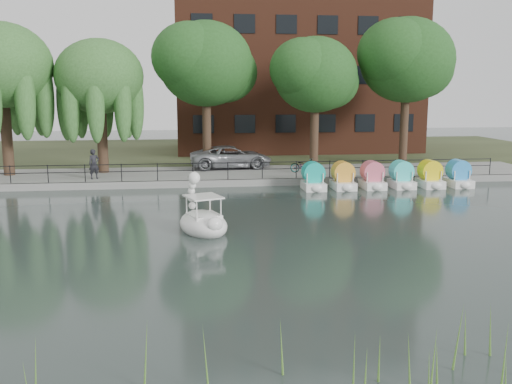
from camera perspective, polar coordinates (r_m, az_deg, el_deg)
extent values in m
plane|color=#35413E|center=(20.08, -0.03, -5.71)|extent=(120.00, 120.00, 0.00)
cube|color=gray|center=(35.64, -3.14, 1.65)|extent=(40.00, 6.00, 0.40)
cube|color=gray|center=(32.73, -2.80, 0.89)|extent=(40.00, 0.25, 0.40)
cube|color=#47512D|center=(49.50, -4.25, 4.03)|extent=(60.00, 22.00, 0.36)
cylinder|color=black|center=(32.76, -2.84, 2.93)|extent=(32.00, 0.04, 0.04)
cylinder|color=black|center=(32.81, -2.83, 2.24)|extent=(32.00, 0.04, 0.04)
cylinder|color=black|center=(32.82, -2.83, 2.15)|extent=(0.05, 0.05, 1.00)
cube|color=#4C1E16|center=(50.18, 3.89, 14.62)|extent=(20.00, 10.00, 18.00)
cylinder|color=#473323|center=(37.34, -23.63, 4.76)|extent=(0.60, 0.60, 4.20)
ellipsoid|color=#48853C|center=(37.25, -24.13, 11.52)|extent=(5.88, 5.88, 5.00)
cylinder|color=#473323|center=(36.67, -15.10, 4.86)|extent=(0.60, 0.60, 3.80)
ellipsoid|color=#48853C|center=(36.53, -15.40, 11.10)|extent=(5.32, 5.32, 4.52)
cylinder|color=#473323|center=(37.29, -4.93, 5.80)|extent=(0.60, 0.60, 4.50)
ellipsoid|color=#275D23|center=(37.22, -5.04, 12.65)|extent=(6.00, 6.00, 5.10)
cylinder|color=#473323|center=(37.72, 5.84, 5.50)|extent=(0.60, 0.60, 4.05)
ellipsoid|color=#275D23|center=(37.61, 5.95, 11.59)|extent=(5.40, 5.40, 4.59)
cylinder|color=#473323|center=(40.57, 14.57, 6.03)|extent=(0.60, 0.60, 4.72)
ellipsoid|color=#275D23|center=(40.52, 14.87, 12.63)|extent=(6.30, 6.30, 5.36)
imported|color=gray|center=(37.38, -2.51, 3.68)|extent=(3.31, 6.32, 1.70)
imported|color=gray|center=(35.43, 4.80, 2.73)|extent=(1.31, 1.81, 1.00)
imported|color=black|center=(34.14, -15.91, 2.91)|extent=(0.86, 0.77, 1.98)
ellipsoid|color=white|center=(22.41, -5.29, -3.27)|extent=(2.50, 3.09, 0.59)
cube|color=white|center=(22.25, -5.21, -2.58)|extent=(1.43, 1.49, 0.30)
cube|color=white|center=(22.13, -5.29, -0.48)|extent=(1.62, 1.68, 0.06)
ellipsoid|color=white|center=(21.33, -4.15, -3.27)|extent=(0.75, 0.67, 0.56)
sphere|color=white|center=(22.89, -6.20, 1.43)|extent=(0.48, 0.48, 0.48)
cone|color=black|center=(23.19, -6.48, 1.46)|extent=(0.27, 0.31, 0.20)
cylinder|color=yellow|center=(23.06, -6.35, 1.44)|extent=(0.28, 0.18, 0.26)
cube|color=white|center=(31.85, 5.76, 0.62)|extent=(1.15, 1.70, 0.44)
cylinder|color=#12B2A1|center=(31.83, 5.74, 1.95)|extent=(0.90, 1.20, 0.90)
cube|color=white|center=(32.26, 8.70, 0.68)|extent=(1.15, 1.70, 0.44)
cylinder|color=gold|center=(32.25, 8.69, 1.99)|extent=(0.90, 1.20, 0.90)
cube|color=white|center=(32.76, 11.57, 0.73)|extent=(1.15, 1.70, 0.44)
cylinder|color=#D95D76|center=(32.74, 11.56, 2.02)|extent=(0.90, 1.20, 0.90)
cube|color=white|center=(33.34, 14.34, 0.78)|extent=(1.15, 1.70, 0.44)
cylinder|color=#3BDDD8|center=(33.32, 14.34, 2.05)|extent=(0.90, 1.20, 0.90)
cube|color=white|center=(33.99, 17.01, 0.83)|extent=(1.15, 1.70, 0.44)
cylinder|color=yellow|center=(33.97, 17.01, 2.07)|extent=(0.90, 1.20, 0.90)
cube|color=white|center=(34.71, 19.58, 0.87)|extent=(1.15, 1.70, 0.44)
cylinder|color=#2E90E0|center=(34.70, 19.58, 2.09)|extent=(0.90, 1.20, 0.90)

